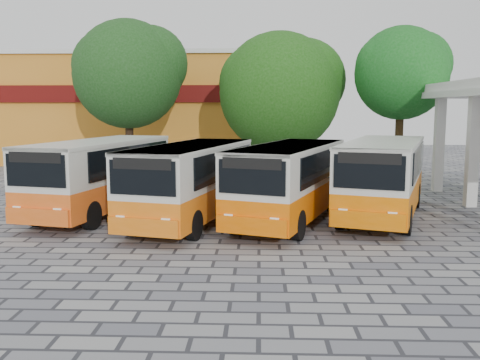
{
  "coord_description": "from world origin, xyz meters",
  "views": [
    {
      "loc": [
        -1.25,
        -16.91,
        4.24
      ],
      "look_at": [
        -1.99,
        3.23,
        1.5
      ],
      "focal_mm": 40.0,
      "sensor_mm": 36.0,
      "label": 1
    }
  ],
  "objects_px": {
    "bus_centre_right": "(289,178)",
    "bus_far_right": "(383,173)",
    "bus_centre_left": "(191,178)",
    "bus_far_left": "(100,172)"
  },
  "relations": [
    {
      "from": "bus_centre_right",
      "to": "bus_far_right",
      "type": "height_order",
      "value": "bus_far_right"
    },
    {
      "from": "bus_centre_left",
      "to": "bus_far_right",
      "type": "relative_size",
      "value": 0.96
    },
    {
      "from": "bus_far_right",
      "to": "bus_centre_left",
      "type": "bearing_deg",
      "value": -151.98
    },
    {
      "from": "bus_centre_right",
      "to": "bus_far_right",
      "type": "xyz_separation_m",
      "value": [
        3.66,
        0.97,
        0.06
      ]
    },
    {
      "from": "bus_far_left",
      "to": "bus_centre_right",
      "type": "distance_m",
      "value": 7.55
    },
    {
      "from": "bus_far_left",
      "to": "bus_centre_right",
      "type": "height_order",
      "value": "bus_far_left"
    },
    {
      "from": "bus_far_right",
      "to": "bus_centre_right",
      "type": "bearing_deg",
      "value": -145.99
    },
    {
      "from": "bus_centre_right",
      "to": "bus_far_left",
      "type": "bearing_deg",
      "value": -169.9
    },
    {
      "from": "bus_far_left",
      "to": "bus_far_right",
      "type": "distance_m",
      "value": 11.12
    },
    {
      "from": "bus_far_left",
      "to": "bus_far_right",
      "type": "height_order",
      "value": "bus_far_right"
    }
  ]
}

